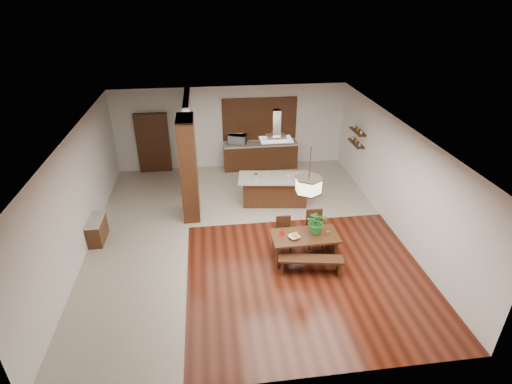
{
  "coord_description": "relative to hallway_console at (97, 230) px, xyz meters",
  "views": [
    {
      "loc": [
        -0.86,
        -8.88,
        5.99
      ],
      "look_at": [
        0.3,
        0.0,
        1.25
      ],
      "focal_mm": 28.0,
      "sensor_mm": 36.0,
      "label": 1
    }
  ],
  "objects": [
    {
      "name": "room_shell",
      "position": [
        3.81,
        -0.2,
        1.75
      ],
      "size": [
        9.0,
        9.04,
        2.92
      ],
      "color": "#39130A",
      "rests_on": "ground"
    },
    {
      "name": "tile_hallway",
      "position": [
        1.06,
        -0.2,
        -0.31
      ],
      "size": [
        2.5,
        9.0,
        0.01
      ],
      "primitive_type": "cube",
      "color": "#B7AB98",
      "rests_on": "ground"
    },
    {
      "name": "tile_kitchen",
      "position": [
        5.06,
        2.3,
        -0.31
      ],
      "size": [
        5.5,
        4.0,
        0.01
      ],
      "primitive_type": "cube",
      "color": "#B7AB98",
      "rests_on": "ground"
    },
    {
      "name": "soffit_band",
      "position": [
        3.81,
        -0.2,
        2.57
      ],
      "size": [
        8.0,
        9.0,
        0.02
      ],
      "primitive_type": "cube",
      "color": "#3A1E0E",
      "rests_on": "room_shell"
    },
    {
      "name": "partition_pier",
      "position": [
        2.41,
        1.0,
        1.14
      ],
      "size": [
        0.45,
        1.0,
        2.9
      ],
      "primitive_type": "cube",
      "color": "black",
      "rests_on": "ground"
    },
    {
      "name": "partition_stub",
      "position": [
        2.41,
        3.1,
        1.14
      ],
      "size": [
        0.18,
        2.4,
        2.9
      ],
      "primitive_type": "cube",
      "color": "silver",
      "rests_on": "ground"
    },
    {
      "name": "hallway_console",
      "position": [
        0.0,
        0.0,
        0.0
      ],
      "size": [
        0.37,
        0.88,
        0.63
      ],
      "primitive_type": "cube",
      "color": "black",
      "rests_on": "ground"
    },
    {
      "name": "hallway_doorway",
      "position": [
        1.11,
        4.2,
        0.74
      ],
      "size": [
        1.1,
        0.2,
        2.1
      ],
      "primitive_type": "cube",
      "color": "black",
      "rests_on": "ground"
    },
    {
      "name": "rear_counter",
      "position": [
        4.81,
        4.0,
        0.16
      ],
      "size": [
        2.6,
        0.62,
        0.95
      ],
      "color": "black",
      "rests_on": "ground"
    },
    {
      "name": "kitchen_window",
      "position": [
        4.81,
        4.26,
        1.44
      ],
      "size": [
        2.6,
        0.08,
        1.5
      ],
      "primitive_type": "cube",
      "color": "#A95C32",
      "rests_on": "room_shell"
    },
    {
      "name": "shelf_lower",
      "position": [
        7.68,
        2.4,
        1.08
      ],
      "size": [
        0.26,
        0.9,
        0.04
      ],
      "primitive_type": "cube",
      "color": "black",
      "rests_on": "room_shell"
    },
    {
      "name": "shelf_upper",
      "position": [
        7.68,
        2.4,
        1.49
      ],
      "size": [
        0.26,
        0.9,
        0.04
      ],
      "primitive_type": "cube",
      "color": "black",
      "rests_on": "room_shell"
    },
    {
      "name": "dining_table",
      "position": [
        5.13,
        -1.42,
        0.17
      ],
      "size": [
        1.6,
        0.82,
        0.66
      ],
      "rotation": [
        0.0,
        0.0,
        0.02
      ],
      "color": "black",
      "rests_on": "ground"
    },
    {
      "name": "dining_bench",
      "position": [
        5.14,
        -2.0,
        -0.11
      ],
      "size": [
        1.52,
        0.57,
        0.42
      ],
      "primitive_type": null,
      "rotation": [
        0.0,
        0.0,
        -0.17
      ],
      "color": "black",
      "rests_on": "ground"
    },
    {
      "name": "dining_chair_left",
      "position": [
        4.72,
        -0.94,
        0.11
      ],
      "size": [
        0.38,
        0.38,
        0.84
      ],
      "primitive_type": null,
      "rotation": [
        0.0,
        0.0,
        -0.03
      ],
      "color": "black",
      "rests_on": "ground"
    },
    {
      "name": "dining_chair_right",
      "position": [
        5.51,
        -0.93,
        0.16
      ],
      "size": [
        0.43,
        0.43,
        0.95
      ],
      "primitive_type": null,
      "rotation": [
        0.0,
        0.0,
        -0.03
      ],
      "color": "black",
      "rests_on": "ground"
    },
    {
      "name": "pendant_lantern",
      "position": [
        5.13,
        -1.42,
        1.93
      ],
      "size": [
        0.64,
        0.64,
        1.31
      ],
      "primitive_type": null,
      "color": "#F2EDBA",
      "rests_on": "room_shell"
    },
    {
      "name": "foliage_plant",
      "position": [
        5.41,
        -1.34,
        0.64
      ],
      "size": [
        0.61,
        0.55,
        0.59
      ],
      "primitive_type": "imported",
      "rotation": [
        0.0,
        0.0,
        -0.19
      ],
      "color": "#28782D",
      "rests_on": "dining_table"
    },
    {
      "name": "fruit_bowl",
      "position": [
        4.84,
        -1.51,
        0.38
      ],
      "size": [
        0.33,
        0.33,
        0.06
      ],
      "primitive_type": "imported",
      "rotation": [
        0.0,
        0.0,
        0.37
      ],
      "color": "beige",
      "rests_on": "dining_table"
    },
    {
      "name": "napkin_cone",
      "position": [
        4.59,
        -1.33,
        0.45
      ],
      "size": [
        0.17,
        0.17,
        0.21
      ],
      "primitive_type": "cone",
      "rotation": [
        0.0,
        0.0,
        -0.35
      ],
      "color": "#B4180C",
      "rests_on": "dining_table"
    },
    {
      "name": "gold_ornament",
      "position": [
        5.66,
        -1.48,
        0.4
      ],
      "size": [
        0.09,
        0.09,
        0.1
      ],
      "primitive_type": "cylinder",
      "rotation": [
        0.0,
        0.0,
        0.28
      ],
      "color": "gold",
      "rests_on": "dining_table"
    },
    {
      "name": "kitchen_island",
      "position": [
        4.88,
        1.36,
        0.14
      ],
      "size": [
        2.26,
        1.21,
        0.89
      ],
      "rotation": [
        0.0,
        0.0,
        -0.13
      ],
      "color": "black",
      "rests_on": "ground"
    },
    {
      "name": "range_hood",
      "position": [
        4.88,
        1.36,
        2.15
      ],
      "size": [
        0.9,
        0.55,
        0.87
      ],
      "primitive_type": null,
      "color": "silver",
      "rests_on": "room_shell"
    },
    {
      "name": "island_cup",
      "position": [
        5.26,
        1.23,
        0.62
      ],
      "size": [
        0.14,
        0.14,
        0.1
      ],
      "primitive_type": "imported",
      "rotation": [
        0.0,
        0.0,
        0.19
      ],
      "color": "silver",
      "rests_on": "kitchen_island"
    },
    {
      "name": "microwave",
      "position": [
        4.01,
        4.03,
        0.8
      ],
      "size": [
        0.7,
        0.58,
        0.33
      ],
      "primitive_type": "imported",
      "rotation": [
        0.0,
        0.0,
        -0.32
      ],
      "color": "silver",
      "rests_on": "rear_counter"
    }
  ]
}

